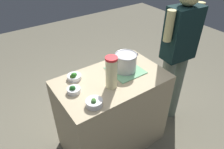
{
  "coord_description": "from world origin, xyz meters",
  "views": [
    {
      "loc": [
        -0.9,
        -1.3,
        2.07
      ],
      "look_at": [
        0.0,
        0.0,
        0.95
      ],
      "focal_mm": 33.39,
      "sensor_mm": 36.0,
      "label": 1
    }
  ],
  "objects_px": {
    "broccoli_bowl_front": "(94,103)",
    "broccoli_bowl_center": "(74,77)",
    "broccoli_bowl_back": "(73,90)",
    "lemonade_pitcher": "(111,72)",
    "cooking_pot": "(126,62)",
    "person_cook": "(177,57)"
  },
  "relations": [
    {
      "from": "broccoli_bowl_front",
      "to": "broccoli_bowl_center",
      "type": "distance_m",
      "value": 0.41
    },
    {
      "from": "broccoli_bowl_front",
      "to": "broccoli_bowl_center",
      "type": "height_order",
      "value": "broccoli_bowl_center"
    },
    {
      "from": "broccoli_bowl_front",
      "to": "broccoli_bowl_back",
      "type": "distance_m",
      "value": 0.25
    },
    {
      "from": "lemonade_pitcher",
      "to": "broccoli_bowl_center",
      "type": "relative_size",
      "value": 2.26
    },
    {
      "from": "cooking_pot",
      "to": "broccoli_bowl_center",
      "type": "xyz_separation_m",
      "value": [
        -0.48,
        0.16,
        -0.07
      ]
    },
    {
      "from": "broccoli_bowl_front",
      "to": "broccoli_bowl_back",
      "type": "bearing_deg",
      "value": 104.64
    },
    {
      "from": "cooking_pot",
      "to": "lemonade_pitcher",
      "type": "distance_m",
      "value": 0.29
    },
    {
      "from": "cooking_pot",
      "to": "lemonade_pitcher",
      "type": "relative_size",
      "value": 0.95
    },
    {
      "from": "lemonade_pitcher",
      "to": "cooking_pot",
      "type": "bearing_deg",
      "value": 26.78
    },
    {
      "from": "broccoli_bowl_center",
      "to": "broccoli_bowl_back",
      "type": "relative_size",
      "value": 1.12
    },
    {
      "from": "lemonade_pitcher",
      "to": "broccoli_bowl_front",
      "type": "height_order",
      "value": "lemonade_pitcher"
    },
    {
      "from": "lemonade_pitcher",
      "to": "broccoli_bowl_back",
      "type": "relative_size",
      "value": 2.54
    },
    {
      "from": "broccoli_bowl_center",
      "to": "broccoli_bowl_back",
      "type": "bearing_deg",
      "value": -117.66
    },
    {
      "from": "broccoli_bowl_center",
      "to": "cooking_pot",
      "type": "bearing_deg",
      "value": -18.3
    },
    {
      "from": "broccoli_bowl_back",
      "to": "person_cook",
      "type": "distance_m",
      "value": 1.18
    },
    {
      "from": "cooking_pot",
      "to": "broccoli_bowl_back",
      "type": "bearing_deg",
      "value": -178.79
    },
    {
      "from": "lemonade_pitcher",
      "to": "broccoli_bowl_front",
      "type": "bearing_deg",
      "value": -153.82
    },
    {
      "from": "broccoli_bowl_center",
      "to": "person_cook",
      "type": "distance_m",
      "value": 1.13
    },
    {
      "from": "lemonade_pitcher",
      "to": "person_cook",
      "type": "xyz_separation_m",
      "value": [
        0.86,
        0.0,
        -0.13
      ]
    },
    {
      "from": "cooking_pot",
      "to": "person_cook",
      "type": "relative_size",
      "value": 0.17
    },
    {
      "from": "cooking_pot",
      "to": "broccoli_bowl_back",
      "type": "relative_size",
      "value": 2.41
    },
    {
      "from": "lemonade_pitcher",
      "to": "broccoli_bowl_front",
      "type": "distance_m",
      "value": 0.31
    }
  ]
}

